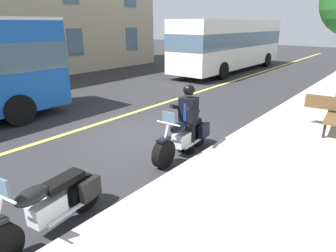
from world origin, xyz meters
TOP-DOWN VIEW (x-y plane):
  - ground_plane at (0.00, 0.00)m, footprint 80.00×80.00m
  - sidewalk_curb at (0.00, 4.50)m, footprint 60.00×5.00m
  - lane_center_stripe at (0.00, -2.00)m, footprint 60.00×0.16m
  - motorcycle_main at (0.29, 1.54)m, footprint 2.22×0.68m
  - rider_main at (0.11, 1.52)m, footprint 0.65×0.58m
  - motorcycle_parked at (3.93, 1.62)m, footprint 2.21×0.81m
  - bus_far at (-12.74, -3.96)m, footprint 11.05×2.70m

SIDE VIEW (x-z plane):
  - ground_plane at x=0.00m, z-range 0.00..0.00m
  - lane_center_stripe at x=0.00m, z-range 0.00..0.01m
  - sidewalk_curb at x=0.00m, z-range 0.00..0.15m
  - motorcycle_main at x=0.29m, z-range -0.18..1.08m
  - motorcycle_parked at x=3.93m, z-range -0.18..1.08m
  - rider_main at x=0.11m, z-range 0.17..1.91m
  - bus_far at x=-12.74m, z-range 0.22..3.52m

